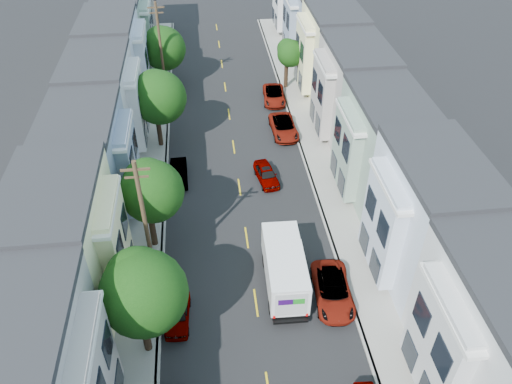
{
  "coord_description": "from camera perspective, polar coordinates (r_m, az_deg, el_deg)",
  "views": [
    {
      "loc": [
        -2.3,
        -20.21,
        25.43
      ],
      "look_at": [
        0.98,
        8.5,
        2.2
      ],
      "focal_mm": 35.0,
      "sensor_mm": 36.0,
      "label": 1
    }
  ],
  "objects": [
    {
      "name": "tree_e",
      "position": [
        55.06,
        -10.59,
        15.79
      ],
      "size": [
        4.56,
        4.56,
        6.78
      ],
      "color": "black",
      "rests_on": "ground"
    },
    {
      "name": "parked_right_b",
      "position": [
        32.65,
        8.76,
        -11.08
      ],
      "size": [
        2.65,
        5.15,
        1.39
      ],
      "primitive_type": "imported",
      "rotation": [
        0.0,
        0.0,
        -0.07
      ],
      "color": "#B9B5C6",
      "rests_on": "ground"
    },
    {
      "name": "parked_left_c",
      "position": [
        31.66,
        -8.96,
        -13.47
      ],
      "size": [
        1.69,
        3.93,
        1.25
      ],
      "primitive_type": "imported",
      "rotation": [
        0.0,
        0.0,
        -0.05
      ],
      "color": "#9A9A9E",
      "rests_on": "ground"
    },
    {
      "name": "tree_d",
      "position": [
        44.45,
        -11.11,
        10.52
      ],
      "size": [
        4.7,
        4.7,
        7.25
      ],
      "color": "black",
      "rests_on": "ground"
    },
    {
      "name": "utility_pole_far",
      "position": [
        52.45,
        -10.76,
        15.39
      ],
      "size": [
        1.6,
        0.26,
        10.0
      ],
      "color": "#42301E",
      "rests_on": "ground"
    },
    {
      "name": "parked_left_d",
      "position": [
        42.05,
        -8.8,
        2.15
      ],
      "size": [
        1.48,
        3.89,
        1.28
      ],
      "primitive_type": "imported",
      "rotation": [
        0.0,
        0.0,
        0.03
      ],
      "color": "#590505",
      "rests_on": "ground"
    },
    {
      "name": "sidewalk_left",
      "position": [
        43.68,
        -11.92,
        2.36
      ],
      "size": [
        2.6,
        70.0,
        0.15
      ],
      "primitive_type": "cube",
      "color": "gray",
      "rests_on": "ground"
    },
    {
      "name": "ground",
      "position": [
        32.56,
        -0.01,
        -12.55
      ],
      "size": [
        160.0,
        160.0,
        0.0
      ],
      "primitive_type": "plane",
      "color": "black",
      "rests_on": "ground"
    },
    {
      "name": "fedex_truck",
      "position": [
        32.27,
        3.28,
        -8.68
      ],
      "size": [
        2.41,
        6.26,
        3.0
      ],
      "rotation": [
        0.0,
        0.0,
        -0.03
      ],
      "color": "white",
      "rests_on": "ground"
    },
    {
      "name": "townhouse_row_left",
      "position": [
        44.32,
        -16.78,
        1.9
      ],
      "size": [
        5.0,
        70.0,
        8.5
      ],
      "primitive_type": "cube",
      "color": "#8DA792",
      "rests_on": "ground"
    },
    {
      "name": "sidewalk_right",
      "position": [
        44.45,
        7.24,
        3.67
      ],
      "size": [
        2.6,
        70.0,
        0.15
      ],
      "primitive_type": "cube",
      "color": "gray",
      "rests_on": "ground"
    },
    {
      "name": "tree_b",
      "position": [
        27.27,
        -12.89,
        -11.26
      ],
      "size": [
        4.7,
        4.7,
        7.31
      ],
      "color": "black",
      "rests_on": "ground"
    },
    {
      "name": "road_slab",
      "position": [
        43.49,
        -2.26,
        2.99
      ],
      "size": [
        12.0,
        70.0,
        0.02
      ],
      "primitive_type": "cube",
      "color": "black",
      "rests_on": "ground"
    },
    {
      "name": "tree_c",
      "position": [
        33.59,
        -11.95,
        0.01
      ],
      "size": [
        4.25,
        4.25,
        7.0
      ],
      "color": "black",
      "rests_on": "ground"
    },
    {
      "name": "lead_sedan",
      "position": [
        41.43,
        1.18,
        2.03
      ],
      "size": [
        2.12,
        4.13,
        1.28
      ],
      "primitive_type": "imported",
      "rotation": [
        0.0,
        0.0,
        0.16
      ],
      "color": "black",
      "rests_on": "ground"
    },
    {
      "name": "townhouse_row_right",
      "position": [
        45.47,
        11.92,
        3.85
      ],
      "size": [
        5.0,
        70.0,
        8.5
      ],
      "primitive_type": "cube",
      "color": "#8DA792",
      "rests_on": "ground"
    },
    {
      "name": "curb_right",
      "position": [
        44.18,
        5.6,
        3.57
      ],
      "size": [
        0.3,
        70.0,
        0.15
      ],
      "primitive_type": "cube",
      "color": "gray",
      "rests_on": "ground"
    },
    {
      "name": "curb_left",
      "position": [
        43.55,
        -10.22,
        2.49
      ],
      "size": [
        0.3,
        70.0,
        0.15
      ],
      "primitive_type": "cube",
      "color": "gray",
      "rests_on": "ground"
    },
    {
      "name": "utility_pole_near",
      "position": [
        30.34,
        -12.39,
        -4.28
      ],
      "size": [
        1.6,
        0.26,
        10.0
      ],
      "color": "#42301E",
      "rests_on": "ground"
    },
    {
      "name": "parked_right_c",
      "position": [
        47.58,
        3.18,
        7.4
      ],
      "size": [
        2.44,
        5.03,
        1.38
      ],
      "primitive_type": "imported",
      "rotation": [
        0.0,
        0.0,
        0.03
      ],
      "color": "black",
      "rests_on": "ground"
    },
    {
      "name": "tree_far_r",
      "position": [
        54.56,
        3.86,
        15.46
      ],
      "size": [
        2.86,
        2.86,
        5.38
      ],
      "color": "black",
      "rests_on": "ground"
    },
    {
      "name": "parked_right_d",
      "position": [
        53.12,
        2.07,
        10.97
      ],
      "size": [
        2.51,
        4.87,
        1.31
      ],
      "primitive_type": "imported",
      "rotation": [
        0.0,
        0.0,
        -0.07
      ],
      "color": "black",
      "rests_on": "ground"
    },
    {
      "name": "centerline",
      "position": [
        43.49,
        -2.26,
        2.98
      ],
      "size": [
        0.12,
        70.0,
        0.01
      ],
      "primitive_type": "cube",
      "color": "gold",
      "rests_on": "ground"
    }
  ]
}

